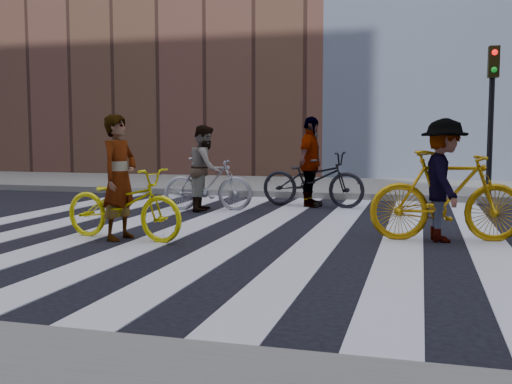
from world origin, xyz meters
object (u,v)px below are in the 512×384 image
at_px(rider_mid, 205,168).
at_px(rider_right, 443,180).
at_px(bike_yellow_left, 123,204).
at_px(bike_dark_rear, 313,179).
at_px(bike_yellow_right, 447,196).
at_px(bike_silver_mid, 208,184).
at_px(rider_left, 119,177).
at_px(traffic_signal, 492,96).
at_px(rider_rear, 310,162).

relative_size(rider_mid, rider_right, 0.98).
height_order(bike_yellow_left, bike_dark_rear, bike_dark_rear).
bearing_deg(bike_yellow_right, bike_yellow_left, 94.18).
bearing_deg(bike_yellow_left, rider_right, -66.88).
relative_size(bike_yellow_left, bike_dark_rear, 0.89).
relative_size(bike_silver_mid, rider_left, 0.99).
relative_size(bike_yellow_left, rider_mid, 1.16).
bearing_deg(bike_silver_mid, rider_mid, 78.76).
bearing_deg(bike_silver_mid, bike_yellow_right, -129.45).
xyz_separation_m(bike_yellow_left, rider_left, (-0.05, 0.00, 0.37)).
bearing_deg(bike_yellow_left, traffic_signal, -31.23).
distance_m(bike_yellow_left, rider_right, 4.42).
height_order(bike_silver_mid, bike_dark_rear, bike_dark_rear).
bearing_deg(rider_right, bike_silver_mid, 52.03).
relative_size(bike_yellow_left, rider_right, 1.13).
height_order(rider_left, rider_right, rider_left).
height_order(rider_mid, rider_rear, rider_rear).
bearing_deg(rider_rear, rider_left, 164.89).
bearing_deg(bike_silver_mid, rider_right, -129.73).
bearing_deg(rider_left, bike_yellow_right, -67.18).
height_order(traffic_signal, rider_mid, traffic_signal).
relative_size(traffic_signal, bike_yellow_right, 1.60).
xyz_separation_m(bike_silver_mid, rider_mid, (-0.05, 0.00, 0.31)).
xyz_separation_m(bike_yellow_left, rider_right, (4.28, 1.05, 0.34)).
height_order(bike_silver_mid, rider_left, rider_left).
height_order(rider_mid, rider_right, rider_right).
bearing_deg(rider_rear, traffic_signal, -55.53).
bearing_deg(traffic_signal, bike_dark_rear, -152.68).
xyz_separation_m(bike_dark_rear, rider_mid, (-1.89, -1.13, 0.26)).
height_order(bike_yellow_left, rider_right, rider_right).
bearing_deg(bike_dark_rear, traffic_signal, -55.21).
bearing_deg(rider_mid, bike_dark_rear, -70.32).
xyz_separation_m(bike_yellow_left, bike_yellow_right, (4.33, 1.05, 0.12)).
bearing_deg(bike_yellow_right, rider_mid, 52.58).
bearing_deg(rider_mid, traffic_signal, -72.64).
bearing_deg(rider_rear, bike_yellow_left, 165.44).
distance_m(bike_silver_mid, rider_left, 3.38).
distance_m(traffic_signal, bike_dark_rear, 4.34).
bearing_deg(rider_left, rider_right, -67.03).
bearing_deg(rider_rear, rider_mid, 129.07).
bearing_deg(rider_mid, bike_silver_mid, -101.24).
xyz_separation_m(bike_dark_rear, rider_right, (2.41, -3.44, 0.28)).
bearing_deg(bike_yellow_left, bike_yellow_right, -67.03).
distance_m(bike_dark_rear, rider_right, 4.21).
distance_m(traffic_signal, rider_mid, 6.36).
relative_size(bike_silver_mid, bike_dark_rear, 0.80).
xyz_separation_m(bike_silver_mid, bike_dark_rear, (1.84, 1.13, 0.05)).
height_order(bike_yellow_left, bike_silver_mid, bike_silver_mid).
bearing_deg(bike_yellow_right, bike_dark_rear, 26.09).
xyz_separation_m(traffic_signal, bike_yellow_right, (-1.08, -5.27, -1.66)).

